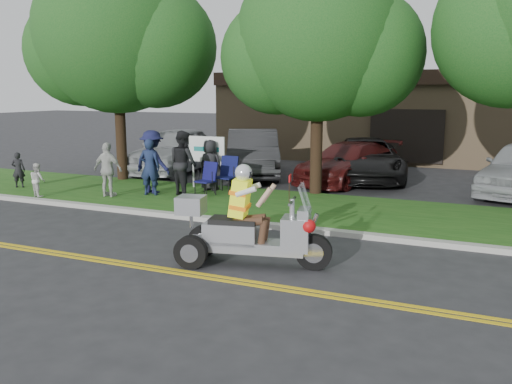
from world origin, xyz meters
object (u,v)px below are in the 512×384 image
at_px(trike_scooter, 246,231).
at_px(spectator_adult_left, 150,167).
at_px(parked_car_far_left, 175,150).
at_px(spectator_adult_right, 108,170).
at_px(lawn_chair_a, 208,177).
at_px(parked_car_left, 253,153).
at_px(parked_car_right, 348,163).
at_px(lawn_chair_b, 227,172).
at_px(parked_car_mid, 365,159).
at_px(spectator_adult_mid, 183,163).

bearing_deg(trike_scooter, spectator_adult_left, 127.10).
bearing_deg(parked_car_far_left, spectator_adult_right, -84.19).
xyz_separation_m(lawn_chair_a, parked_car_left, (-0.52, 4.45, 0.20)).
bearing_deg(parked_car_right, lawn_chair_a, -108.37).
relative_size(lawn_chair_b, spectator_adult_left, 0.66).
bearing_deg(lawn_chair_b, trike_scooter, -56.52).
bearing_deg(lawn_chair_b, lawn_chair_a, -114.63).
bearing_deg(parked_car_far_left, parked_car_left, 2.67).
relative_size(parked_car_mid, parked_car_right, 1.11).
height_order(lawn_chair_b, spectator_adult_left, spectator_adult_left).
distance_m(trike_scooter, spectator_adult_mid, 6.62).
bearing_deg(parked_car_far_left, spectator_adult_mid, -60.81).
height_order(spectator_adult_left, parked_car_right, spectator_adult_left).
relative_size(trike_scooter, parked_car_right, 0.59).
xyz_separation_m(lawn_chair_b, parked_car_left, (-0.86, 3.83, 0.14)).
bearing_deg(parked_car_right, lawn_chair_b, -109.41).
bearing_deg(spectator_adult_left, spectator_adult_right, 19.53).
bearing_deg(parked_car_right, parked_car_far_left, -159.44).
height_order(lawn_chair_a, spectator_adult_left, spectator_adult_left).
height_order(lawn_chair_a, spectator_adult_mid, spectator_adult_mid).
distance_m(spectator_adult_right, parked_car_mid, 8.98).
distance_m(lawn_chair_b, spectator_adult_left, 2.32).
distance_m(lawn_chair_a, spectator_adult_mid, 0.82).
bearing_deg(lawn_chair_b, spectator_adult_mid, -134.37).
relative_size(spectator_adult_mid, parked_car_left, 0.37).
bearing_deg(parked_car_mid, spectator_adult_right, -148.55).
bearing_deg(parked_car_left, parked_car_mid, -13.54).
distance_m(spectator_adult_left, parked_car_right, 6.93).
relative_size(spectator_adult_right, parked_car_left, 0.30).
distance_m(trike_scooter, spectator_adult_left, 6.96).
bearing_deg(lawn_chair_a, parked_car_far_left, 145.08).
distance_m(lawn_chair_a, parked_car_right, 5.40).
distance_m(spectator_adult_left, spectator_adult_mid, 1.00).
relative_size(lawn_chair_a, spectator_adult_mid, 0.51).
distance_m(trike_scooter, lawn_chair_b, 6.75).
relative_size(parked_car_far_left, parked_car_left, 1.00).
relative_size(lawn_chair_a, spectator_adult_right, 0.62).
height_order(spectator_adult_right, parked_car_far_left, parked_car_far_left).
height_order(lawn_chair_b, parked_car_far_left, parked_car_far_left).
relative_size(spectator_adult_right, parked_car_mid, 0.30).
bearing_deg(spectator_adult_mid, lawn_chair_a, -130.04).
bearing_deg(spectator_adult_mid, parked_car_far_left, -27.23).
distance_m(lawn_chair_b, parked_car_right, 4.70).
xyz_separation_m(lawn_chair_b, parked_car_right, (2.80, 3.78, -0.02)).
height_order(spectator_adult_right, parked_car_left, parked_car_left).
height_order(spectator_adult_mid, parked_car_mid, spectator_adult_mid).
bearing_deg(lawn_chair_a, parked_car_mid, 68.71).
height_order(spectator_adult_mid, parked_car_far_left, spectator_adult_mid).
distance_m(lawn_chair_b, parked_car_far_left, 5.22).
xyz_separation_m(lawn_chair_b, spectator_adult_right, (-2.88, -2.00, 0.17)).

